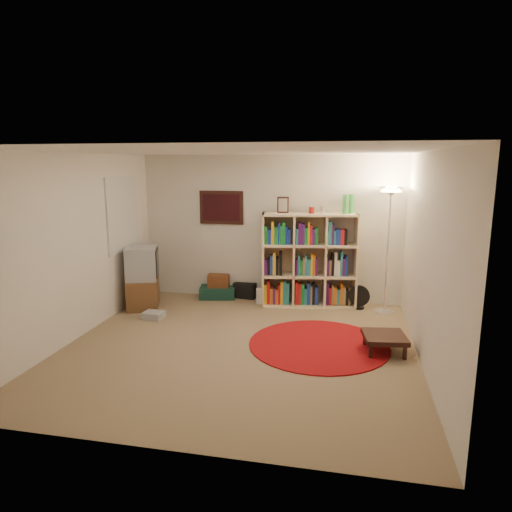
{
  "coord_description": "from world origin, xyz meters",
  "views": [
    {
      "loc": [
        1.34,
        -5.44,
        2.35
      ],
      "look_at": [
        0.1,
        0.6,
        1.1
      ],
      "focal_mm": 32.0,
      "sensor_mm": 36.0,
      "label": 1
    }
  ],
  "objects_px": {
    "floor_lamp": "(390,209)",
    "suitcase": "(218,292)",
    "bookshelf": "(308,261)",
    "floor_fan": "(359,297)",
    "side_table": "(385,338)",
    "tv_stand": "(143,278)"
  },
  "relations": [
    {
      "from": "bookshelf",
      "to": "floor_fan",
      "type": "xyz_separation_m",
      "value": [
        0.86,
        -0.04,
        -0.56
      ]
    },
    {
      "from": "floor_fan",
      "to": "side_table",
      "type": "relative_size",
      "value": 0.67
    },
    {
      "from": "suitcase",
      "to": "side_table",
      "type": "xyz_separation_m",
      "value": [
        2.75,
        -1.91,
        0.1
      ]
    },
    {
      "from": "floor_lamp",
      "to": "side_table",
      "type": "relative_size",
      "value": 3.44
    },
    {
      "from": "bookshelf",
      "to": "suitcase",
      "type": "xyz_separation_m",
      "value": [
        -1.6,
        0.11,
        -0.65
      ]
    },
    {
      "from": "bookshelf",
      "to": "floor_lamp",
      "type": "distance_m",
      "value": 1.57
    },
    {
      "from": "side_table",
      "to": "floor_fan",
      "type": "bearing_deg",
      "value": 99.28
    },
    {
      "from": "tv_stand",
      "to": "side_table",
      "type": "xyz_separation_m",
      "value": [
        3.81,
        -1.14,
        -0.29
      ]
    },
    {
      "from": "floor_lamp",
      "to": "suitcase",
      "type": "bearing_deg",
      "value": 174.39
    },
    {
      "from": "floor_lamp",
      "to": "floor_fan",
      "type": "distance_m",
      "value": 1.53
    },
    {
      "from": "floor_lamp",
      "to": "side_table",
      "type": "xyz_separation_m",
      "value": [
        -0.11,
        -1.63,
        -1.47
      ]
    },
    {
      "from": "tv_stand",
      "to": "side_table",
      "type": "relative_size",
      "value": 1.74
    },
    {
      "from": "bookshelf",
      "to": "tv_stand",
      "type": "distance_m",
      "value": 2.75
    },
    {
      "from": "bookshelf",
      "to": "side_table",
      "type": "xyz_separation_m",
      "value": [
        1.15,
        -1.8,
        -0.56
      ]
    },
    {
      "from": "floor_fan",
      "to": "suitcase",
      "type": "xyz_separation_m",
      "value": [
        -2.46,
        0.16,
        -0.1
      ]
    },
    {
      "from": "suitcase",
      "to": "floor_fan",
      "type": "bearing_deg",
      "value": -14.86
    },
    {
      "from": "floor_lamp",
      "to": "suitcase",
      "type": "distance_m",
      "value": 3.28
    },
    {
      "from": "bookshelf",
      "to": "tv_stand",
      "type": "relative_size",
      "value": 1.83
    },
    {
      "from": "floor_fan",
      "to": "side_table",
      "type": "bearing_deg",
      "value": -84.97
    },
    {
      "from": "floor_lamp",
      "to": "tv_stand",
      "type": "distance_m",
      "value": 4.12
    },
    {
      "from": "tv_stand",
      "to": "suitcase",
      "type": "height_order",
      "value": "tv_stand"
    },
    {
      "from": "floor_fan",
      "to": "suitcase",
      "type": "relative_size",
      "value": 0.58
    }
  ]
}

